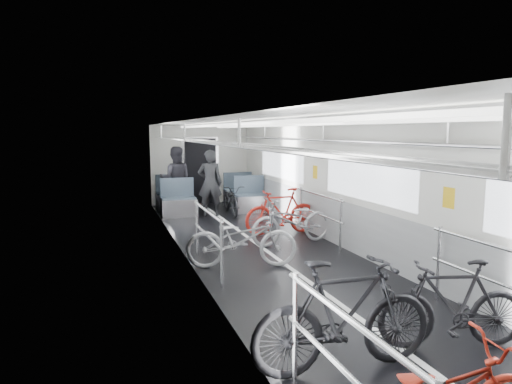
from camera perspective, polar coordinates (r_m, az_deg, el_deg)
car_shell at (r=9.11m, az=-0.36°, el=0.72°), size 3.02×14.01×2.41m
bike_left_mid at (r=4.41m, az=10.98°, el=-14.91°), size 1.82×0.60×1.08m
bike_left_far at (r=7.49m, az=-1.81°, el=-5.87°), size 1.90×1.02×0.95m
bike_right_near at (r=5.20m, az=23.36°, el=-12.75°), size 1.61×0.83×0.93m
bike_right_mid at (r=9.03m, az=4.58°, el=-3.59°), size 1.86×0.88×0.94m
bike_right_far at (r=9.89m, az=3.22°, el=-2.42°), size 1.67×0.49×1.00m
bike_aisle at (r=12.18m, az=-3.16°, el=-0.96°), size 0.60×1.56×0.81m
person_standing at (r=11.99m, az=-5.77°, el=1.12°), size 0.71×0.55×1.75m
person_seated at (r=12.80m, az=-10.02°, el=1.59°), size 1.00×0.85×1.81m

